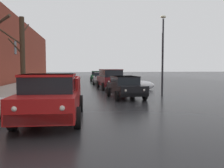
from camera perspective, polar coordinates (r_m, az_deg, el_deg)
The scene contains 11 objects.
left_sidewalk_slab at distance 20.77m, azimuth -24.40°, elevation -1.65°, with size 3.24×80.00×0.16m, color #A8A399.
snow_bank_near_corner_left at distance 33.80m, azimuth -13.80°, elevation 0.95°, with size 2.82×1.07×0.65m.
snow_bank_along_left_kerb at distance 21.34m, azimuth 7.23°, elevation -0.33°, with size 2.28×1.20×0.81m.
snow_bank_near_corner_right at distance 25.85m, azimuth 4.04°, elevation 0.37°, with size 3.02×1.41×0.72m.
bare_tree_mid_block at distance 18.82m, azimuth -20.65°, elevation 6.59°, with size 1.60×3.27×5.65m.
pickup_truck_red_approaching_near_lane at distance 9.39m, azimuth -14.13°, elevation -2.92°, with size 2.41×5.45×1.76m.
sedan_black_parked_kerbside_close at distance 15.61m, azimuth 3.19°, elevation -0.57°, with size 2.17×4.07×1.42m.
suv_maroon_parked_kerbside_mid at distance 22.05m, azimuth -0.37°, elevation 1.39°, with size 2.35×4.48×1.82m.
sedan_silver_parked_far_down_block at distance 28.87m, azimuth -2.72°, elevation 1.54°, with size 2.09×4.20×1.42m.
sedan_green_queued_behind_truck at distance 35.66m, azimuth -3.63°, elevation 2.00°, with size 2.18×4.01×1.42m.
street_lamp_post at distance 17.92m, azimuth 12.00°, elevation 7.83°, with size 0.44×0.24×5.72m.
Camera 1 is at (-1.00, -1.84, 2.00)m, focal length 38.35 mm.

